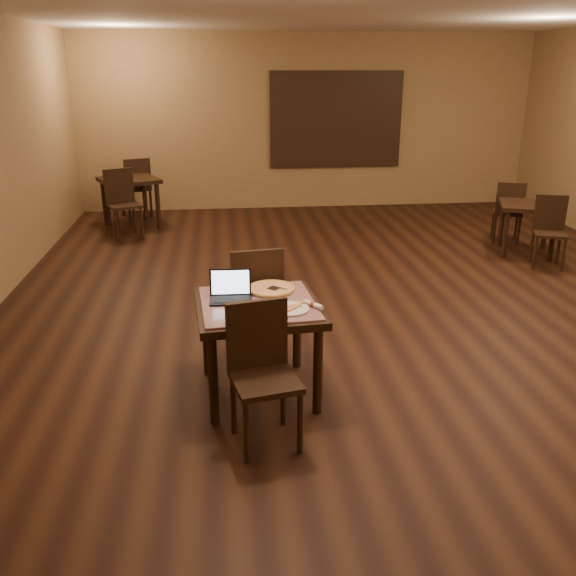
{
  "coord_description": "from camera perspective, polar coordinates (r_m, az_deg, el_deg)",
  "views": [
    {
      "loc": [
        -1.56,
        -5.97,
        2.43
      ],
      "look_at": [
        -1.08,
        -1.65,
        0.85
      ],
      "focal_mm": 38.0,
      "sensor_mm": 36.0,
      "label": 1
    }
  ],
  "objects": [
    {
      "name": "pizza_pan",
      "position": [
        4.82,
        -1.59,
        -0.22
      ],
      "size": [
        0.37,
        0.37,
        0.01
      ],
      "primitive_type": "cylinder",
      "color": "silver",
      "rests_on": "tiled_table"
    },
    {
      "name": "tiled_table",
      "position": [
        4.63,
        -2.81,
        -2.54
      ],
      "size": [
        0.99,
        0.99,
        0.76
      ],
      "rotation": [
        0.0,
        0.0,
        0.08
      ],
      "color": "black",
      "rests_on": "ground"
    },
    {
      "name": "spatula",
      "position": [
        4.79,
        -1.33,
        -0.04
      ],
      "size": [
        0.22,
        0.21,
        0.01
      ],
      "primitive_type": "cube",
      "rotation": [
        0.0,
        0.0,
        0.86
      ],
      "color": "silver",
      "rests_on": "pizza_whole"
    },
    {
      "name": "other_table_b_chair_near",
      "position": [
        9.5,
        -15.27,
        8.02
      ],
      "size": [
        0.58,
        0.58,
        1.01
      ],
      "rotation": [
        0.0,
        0.0,
        0.41
      ],
      "color": "black",
      "rests_on": "ground"
    },
    {
      "name": "pizza_whole",
      "position": [
        4.81,
        -1.59,
        -0.05
      ],
      "size": [
        0.38,
        0.38,
        0.03
      ],
      "color": "beige",
      "rests_on": "pizza_pan"
    },
    {
      "name": "other_table_a_chair_near",
      "position": [
        8.5,
        23.27,
        5.29
      ],
      "size": [
        0.5,
        0.5,
        0.9
      ],
      "rotation": [
        0.0,
        0.0,
        -0.34
      ],
      "color": "black",
      "rests_on": "ground"
    },
    {
      "name": "laptop",
      "position": [
        4.66,
        -5.38,
        -0.35
      ],
      "size": [
        0.32,
        0.26,
        0.22
      ],
      "rotation": [
        0.0,
        0.0,
        -0.04
      ],
      "color": "black",
      "rests_on": "tiled_table"
    },
    {
      "name": "ground",
      "position": [
        6.63,
        7.75,
        -1.69
      ],
      "size": [
        10.0,
        10.0,
        0.0
      ],
      "primitive_type": "plane",
      "color": "black",
      "rests_on": "ground"
    },
    {
      "name": "napkin_roll",
      "position": [
        4.49,
        2.38,
        -1.56
      ],
      "size": [
        0.14,
        0.16,
        0.04
      ],
      "rotation": [
        0.0,
        0.0,
        0.66
      ],
      "color": "white",
      "rests_on": "tiled_table"
    },
    {
      "name": "plate",
      "position": [
        4.44,
        0.15,
        -1.98
      ],
      "size": [
        0.28,
        0.28,
        0.02
      ],
      "primitive_type": "cylinder",
      "color": "white",
      "rests_on": "tiled_table"
    },
    {
      "name": "pizza_slice",
      "position": [
        4.43,
        0.15,
        -1.81
      ],
      "size": [
        0.27,
        0.27,
        0.02
      ],
      "primitive_type": null,
      "rotation": [
        0.0,
        0.0,
        0.77
      ],
      "color": "beige",
      "rests_on": "plate"
    },
    {
      "name": "other_table_b_chair_far",
      "position": [
        10.65,
        -13.97,
        9.37
      ],
      "size": [
        0.58,
        0.58,
        1.01
      ],
      "rotation": [
        0.0,
        0.0,
        3.56
      ],
      "color": "black",
      "rests_on": "ground"
    },
    {
      "name": "other_table_a",
      "position": [
        8.92,
        21.58,
        6.61
      ],
      "size": [
        0.95,
        0.95,
        0.69
      ],
      "rotation": [
        0.0,
        0.0,
        -0.34
      ],
      "color": "black",
      "rests_on": "ground"
    },
    {
      "name": "wall_back",
      "position": [
        11.12,
        1.85,
        15.2
      ],
      "size": [
        8.0,
        0.02,
        3.0
      ],
      "primitive_type": "cube",
      "color": "olive",
      "rests_on": "ground"
    },
    {
      "name": "chair_main_far",
      "position": [
        5.22,
        -3.07,
        -0.81
      ],
      "size": [
        0.51,
        0.51,
        1.02
      ],
      "rotation": [
        0.0,
        0.0,
        3.29
      ],
      "color": "black",
      "rests_on": "ground"
    },
    {
      "name": "mural",
      "position": [
        11.16,
        4.52,
        15.43
      ],
      "size": [
        2.34,
        0.05,
        1.64
      ],
      "color": "#286392",
      "rests_on": "wall_back"
    },
    {
      "name": "chair_main_near",
      "position": [
        4.11,
        -2.48,
        -7.23
      ],
      "size": [
        0.5,
        0.5,
        0.98
      ],
      "rotation": [
        0.0,
        0.0,
        0.21
      ],
      "color": "black",
      "rests_on": "ground"
    },
    {
      "name": "ceiling",
      "position": [
        6.2,
        9.17,
        25.05
      ],
      "size": [
        8.0,
        10.0,
        0.02
      ],
      "primitive_type": "cube",
      "rotation": [
        3.14,
        0.0,
        0.0
      ],
      "color": "silver",
      "rests_on": "wall_back"
    },
    {
      "name": "other_table_a_chair_far",
      "position": [
        9.38,
        19.93,
        6.98
      ],
      "size": [
        0.5,
        0.5,
        0.9
      ],
      "rotation": [
        0.0,
        0.0,
        2.8
      ],
      "color": "black",
      "rests_on": "ground"
    },
    {
      "name": "other_table_b",
      "position": [
        10.06,
        -14.62,
        9.18
      ],
      "size": [
        1.1,
        1.1,
        0.78
      ],
      "rotation": [
        0.0,
        0.0,
        0.41
      ],
      "color": "black",
      "rests_on": "ground"
    }
  ]
}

